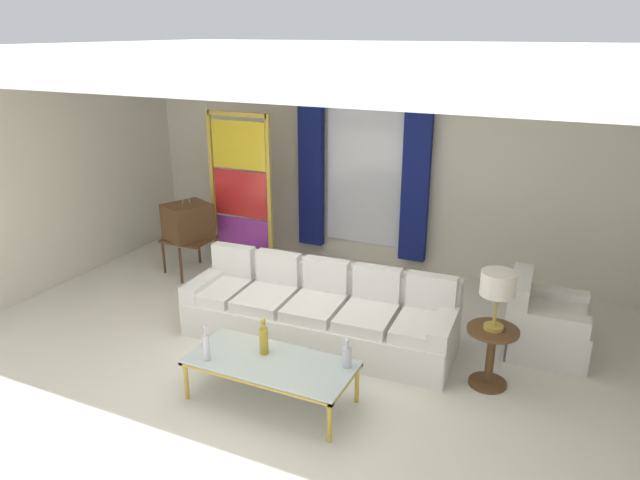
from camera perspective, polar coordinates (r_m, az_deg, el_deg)
name	(u,v)px	position (r m, az deg, el deg)	size (l,w,h in m)	color
ground_plane	(278,363)	(6.19, -4.03, -11.71)	(16.00, 16.00, 0.00)	silver
wall_rear	(383,161)	(8.27, 6.06, 7.57)	(8.00, 0.12, 3.00)	silver
wall_left	(45,172)	(8.32, -24.95, 5.93)	(0.12, 7.00, 3.00)	silver
ceiling_slab	(311,50)	(6.00, -0.88, 17.78)	(8.00, 7.60, 0.04)	white
curtained_window	(363,144)	(8.15, 4.12, 9.18)	(2.00, 0.17, 2.70)	white
couch_white_long	(321,312)	(6.50, 0.05, -6.96)	(2.96, 1.06, 0.86)	white
coffee_table	(271,364)	(5.45, -4.76, -11.82)	(1.51, 0.69, 0.41)	silver
bottle_blue_decanter	(206,346)	(5.46, -10.88, -9.98)	(0.06, 0.06, 0.34)	silver
bottle_crystal_tall	(264,339)	(5.48, -5.43, -9.50)	(0.08, 0.08, 0.35)	gold
bottle_amber_squat	(347,355)	(5.28, 2.60, -11.02)	(0.08, 0.08, 0.29)	silver
vintage_tv	(188,223)	(8.24, -12.61, 1.60)	(0.70, 0.74, 1.35)	brown
armchair_white	(541,325)	(6.68, 20.53, -7.68)	(0.86, 0.86, 0.80)	white
stained_glass_divider	(241,197)	(8.15, -7.62, 4.13)	(0.95, 0.05, 2.20)	gold
peacock_figurine	(250,266)	(8.00, -6.76, -2.49)	(0.44, 0.60, 0.50)	beige
round_side_table	(491,352)	(5.89, 16.11, -10.28)	(0.48, 0.48, 0.59)	brown
table_lamp_brass	(498,286)	(5.59, 16.75, -4.27)	(0.32, 0.32, 0.57)	#B29338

